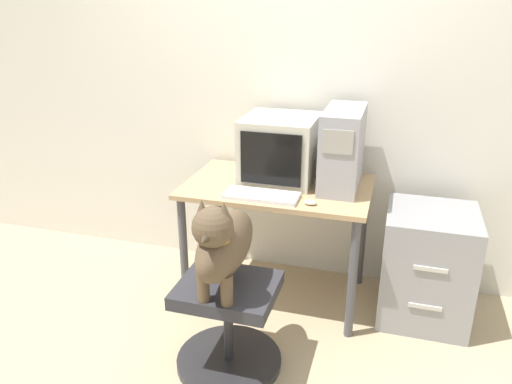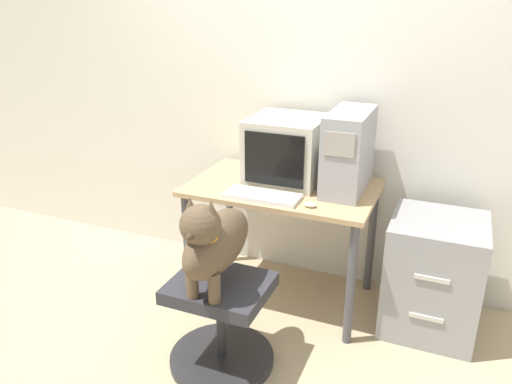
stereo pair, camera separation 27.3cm
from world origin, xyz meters
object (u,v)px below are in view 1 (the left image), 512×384
crt_monitor (280,149)px  dog (223,242)px  filing_cabinet (427,266)px  pc_tower (343,148)px  office_chair (228,324)px  keyboard (261,195)px

crt_monitor → dog: bearing=-94.0°
crt_monitor → filing_cabinet: bearing=-4.2°
pc_tower → office_chair: bearing=-118.8°
dog → office_chair: bearing=90.0°
crt_monitor → office_chair: size_ratio=0.81×
office_chair → dog: bearing=-90.0°
pc_tower → filing_cabinet: (0.55, -0.05, -0.67)m
crt_monitor → dog: size_ratio=0.79×
crt_monitor → office_chair: (-0.06, -0.82, -0.72)m
pc_tower → crt_monitor: bearing=177.3°
keyboard → office_chair: bearing=-94.5°
office_chair → dog: size_ratio=0.97×
crt_monitor → pc_tower: (0.38, -0.02, 0.04)m
office_chair → filing_cabinet: (0.99, 0.75, 0.09)m
pc_tower → keyboard: size_ratio=1.17×
pc_tower → dog: size_ratio=0.86×
crt_monitor → pc_tower: 0.38m
keyboard → filing_cabinet: keyboard is taller
pc_tower → dog: 0.99m
filing_cabinet → dog: bearing=-141.0°
keyboard → dog: 0.54m
office_chair → pc_tower: bearing=61.2°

